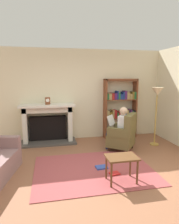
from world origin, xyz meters
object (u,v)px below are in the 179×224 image
(bookshelf, at_px, (121,110))
(fireplace, at_px, (48,122))
(armchair_reading, at_px, (123,134))
(floor_lamp, at_px, (157,97))
(mantel_clock, at_px, (48,101))
(side_table, at_px, (122,161))
(seated_reader, at_px, (119,127))

(bookshelf, bearing_deg, fireplace, -179.15)
(fireplace, xyz_separation_m, armchair_reading, (1.90, -1.08, -0.17))
(fireplace, distance_m, armchair_reading, 2.19)
(armchair_reading, relative_size, floor_lamp, 0.60)
(bookshelf, bearing_deg, armchair_reading, -106.27)
(mantel_clock, height_order, floor_lamp, floor_lamp)
(fireplace, bearing_deg, side_table, -63.34)
(seated_reader, bearing_deg, side_table, 19.47)
(mantel_clock, bearing_deg, armchair_reading, -27.32)
(fireplace, relative_size, bookshelf, 0.86)
(bookshelf, xyz_separation_m, armchair_reading, (-0.32, -1.11, -0.44))
(fireplace, xyz_separation_m, bookshelf, (2.23, 0.03, 0.27))
(armchair_reading, xyz_separation_m, floor_lamp, (1.02, 0.23, 0.94))
(floor_lamp, bearing_deg, side_table, -133.67)
(seated_reader, bearing_deg, floor_lamp, 136.08)
(fireplace, height_order, armchair_reading, fireplace)
(side_table, bearing_deg, floor_lamp, 46.33)
(fireplace, height_order, bookshelf, bookshelf)
(fireplace, xyz_separation_m, floor_lamp, (2.92, -0.85, 0.77))
(seated_reader, xyz_separation_m, floor_lamp, (1.11, 0.16, 0.74))
(mantel_clock, relative_size, armchair_reading, 0.21)
(floor_lamp, bearing_deg, seated_reader, -171.97)
(armchair_reading, relative_size, side_table, 1.73)
(bookshelf, height_order, floor_lamp, bookshelf)
(mantel_clock, xyz_separation_m, armchair_reading, (1.89, -0.97, -0.80))
(side_table, height_order, floor_lamp, floor_lamp)
(bookshelf, relative_size, floor_lamp, 1.14)
(bookshelf, relative_size, seated_reader, 1.61)
(armchair_reading, bearing_deg, side_table, 15.52)
(armchair_reading, height_order, floor_lamp, floor_lamp)
(bookshelf, height_order, side_table, bookshelf)
(fireplace, distance_m, seated_reader, 2.07)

